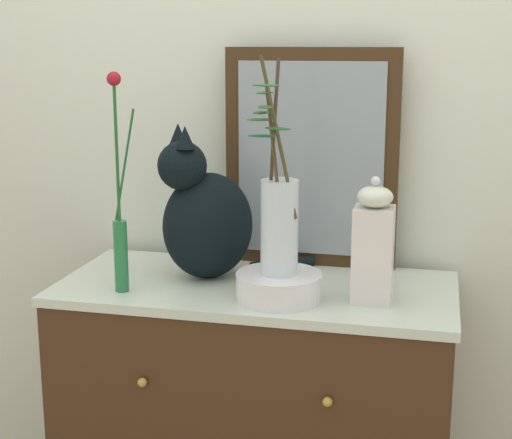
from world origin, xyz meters
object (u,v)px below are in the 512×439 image
cat_sitting (205,216)px  jar_lidded_porcelain (373,246)px  mirror_leaning (311,159)px  vase_glass_clear (279,219)px  bowl_porcelain (279,286)px  sideboard (256,436)px  vase_slim_green (120,223)px

cat_sitting → jar_lidded_porcelain: cat_sitting is taller
mirror_leaning → jar_lidded_porcelain: size_ratio=1.96×
vase_glass_clear → bowl_porcelain: bearing=57.9°
vase_glass_clear → sideboard: bearing=126.9°
sideboard → vase_slim_green: bearing=-157.3°
mirror_leaning → bowl_porcelain: 0.44m
mirror_leaning → jar_lidded_porcelain: (0.21, -0.29, -0.17)m
jar_lidded_porcelain → vase_slim_green: bearing=-173.6°
vase_glass_clear → vase_slim_green: bearing=-176.5°
mirror_leaning → cat_sitting: 0.35m
cat_sitting → vase_glass_clear: size_ratio=0.79×
cat_sitting → jar_lidded_porcelain: bearing=-11.0°
mirror_leaning → jar_lidded_porcelain: bearing=-54.3°
mirror_leaning → vase_slim_green: size_ratio=1.10×
jar_lidded_porcelain → sideboard: bearing=168.3°
bowl_porcelain → vase_glass_clear: 0.18m
sideboard → vase_slim_green: size_ratio=1.88×
mirror_leaning → vase_glass_clear: 0.35m
bowl_porcelain → vase_glass_clear: vase_glass_clear is taller
mirror_leaning → bowl_porcelain: mirror_leaning is taller
sideboard → vase_glass_clear: size_ratio=1.97×
sideboard → jar_lidded_porcelain: (0.32, -0.07, 0.60)m
cat_sitting → jar_lidded_porcelain: 0.48m
vase_slim_green → jar_lidded_porcelain: vase_slim_green is taller
sideboard → bowl_porcelain: bearing=-52.0°
sideboard → bowl_porcelain: 0.51m
cat_sitting → vase_slim_green: size_ratio=0.75×
cat_sitting → jar_lidded_porcelain: size_ratio=1.34×
sideboard → vase_slim_green: (-0.33, -0.14, 0.64)m
bowl_porcelain → cat_sitting: bearing=150.2°
sideboard → jar_lidded_porcelain: jar_lidded_porcelain is taller
bowl_porcelain → vase_glass_clear: (-0.00, -0.00, 0.18)m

